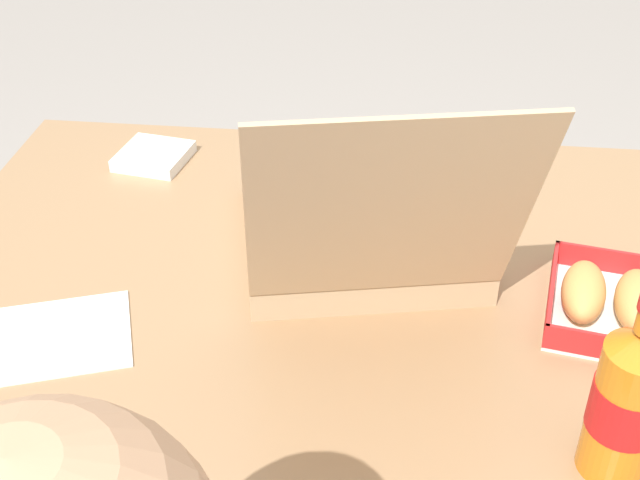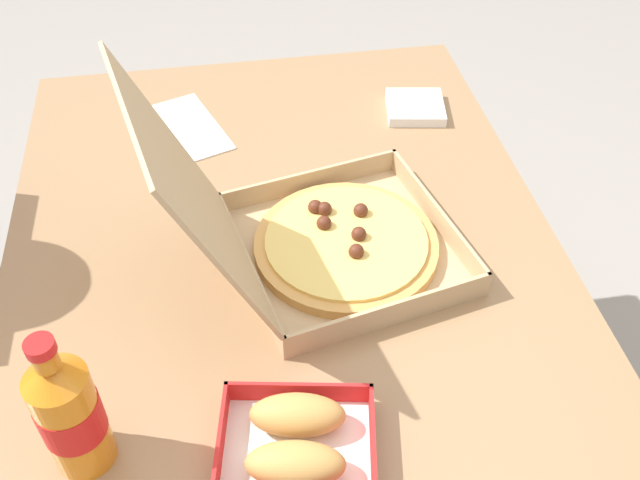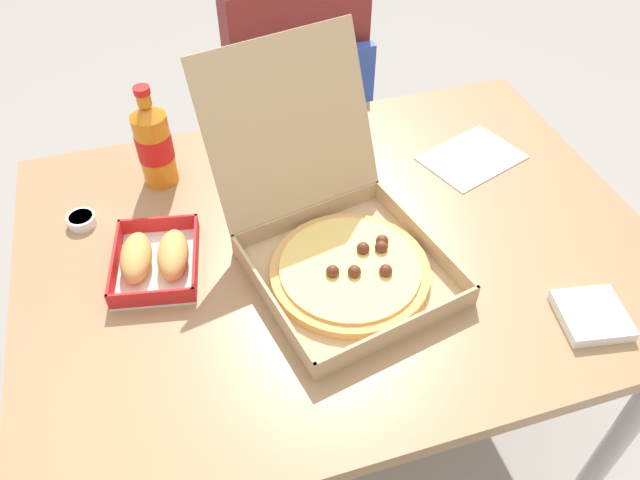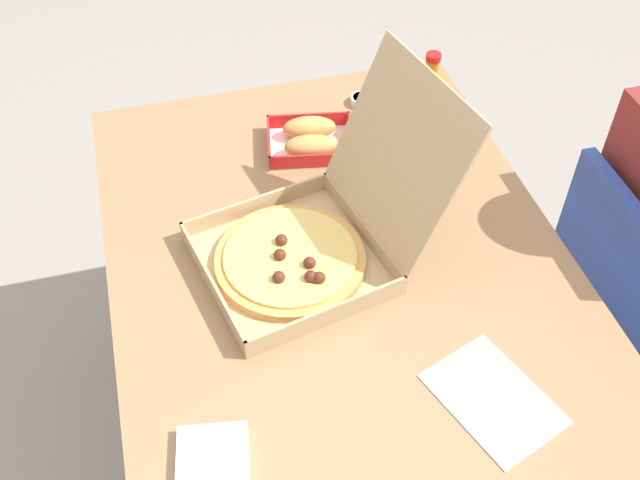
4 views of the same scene
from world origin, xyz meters
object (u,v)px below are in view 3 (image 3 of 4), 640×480
paper_menu (472,158)px  napkin_pile (592,315)px  pizza_box_open (340,245)px  bread_side_box (155,258)px  diner_person (290,70)px  dipping_sauce_cup (82,220)px  chair (297,142)px  cola_bottle (154,143)px

paper_menu → napkin_pile: bearing=-110.7°
pizza_box_open → paper_menu: bearing=29.4°
bread_side_box → paper_menu: size_ratio=1.02×
diner_person → dipping_sauce_cup: (-0.57, -0.54, 0.06)m
chair → pizza_box_open: 0.80m
dipping_sauce_cup → chair: bearing=40.5°
chair → diner_person: (0.00, 0.06, 0.21)m
napkin_pile → diner_person: bearing=103.9°
chair → dipping_sauce_cup: bearing=-139.5°
cola_bottle → paper_menu: (0.67, -0.13, -0.09)m
bread_side_box → diner_person: bearing=58.0°
bread_side_box → dipping_sauce_cup: size_ratio=3.83×
diner_person → dipping_sauce_cup: diner_person is taller
diner_person → dipping_sauce_cup: 0.79m
diner_person → chair: bearing=-90.3°
bread_side_box → cola_bottle: 0.27m
pizza_box_open → paper_menu: size_ratio=2.42×
paper_menu → napkin_pile: 0.46m
pizza_box_open → bread_side_box: (-0.32, 0.09, -0.02)m
paper_menu → bread_side_box: bearing=170.8°
napkin_pile → dipping_sauce_cup: bearing=148.9°
diner_person → bread_side_box: bearing=-122.0°
chair → bread_side_box: 0.83m
chair → cola_bottle: 0.66m
chair → bread_side_box: size_ratio=3.87×
dipping_sauce_cup → bread_side_box: bearing=-51.5°
diner_person → cola_bottle: bearing=-131.7°
bread_side_box → dipping_sauce_cup: (-0.13, 0.16, -0.01)m
paper_menu → dipping_sauce_cup: bearing=158.2°
cola_bottle → paper_menu: size_ratio=1.07×
diner_person → napkin_pile: (0.26, -1.04, 0.06)m
chair → bread_side_box: chair is taller
pizza_box_open → cola_bottle: size_ratio=2.27×
napkin_pile → bread_side_box: bearing=154.2°
napkin_pile → dipping_sauce_cup: 0.96m
chair → napkin_pile: size_ratio=7.55×
dipping_sauce_cup → napkin_pile: bearing=-31.1°
chair → dipping_sauce_cup: chair is taller
bread_side_box → napkin_pile: bearing=-25.8°
diner_person → pizza_box_open: size_ratio=2.26×
diner_person → cola_bottle: size_ratio=5.14×
dipping_sauce_cup → paper_menu: bearing=-2.3°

